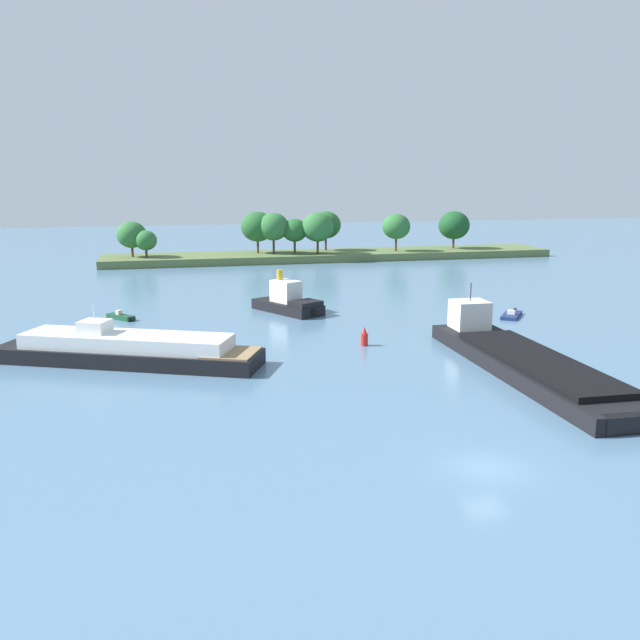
# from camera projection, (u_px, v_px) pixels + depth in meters

# --- Properties ---
(ground_plane) EXTENTS (400.00, 400.00, 0.00)m
(ground_plane) POSITION_uv_depth(u_px,v_px,m) (486.00, 468.00, 39.93)
(ground_plane) COLOR slate
(treeline_island) EXTENTS (87.90, 12.37, 9.37)m
(treeline_island) POSITION_uv_depth(u_px,v_px,m) (321.00, 242.00, 136.51)
(treeline_island) COLOR #566B3D
(treeline_island) RESTS_ON ground
(fishing_skiff) EXTENTS (4.43, 5.04, 0.87)m
(fishing_skiff) POSITION_uv_depth(u_px,v_px,m) (511.00, 315.00, 82.09)
(fishing_skiff) COLOR navy
(fishing_skiff) RESTS_ON ground
(white_riverboat) EXTENTS (23.89, 14.57, 5.16)m
(white_riverboat) POSITION_uv_depth(u_px,v_px,m) (128.00, 350.00, 61.75)
(white_riverboat) COLOR black
(white_riverboat) RESTS_ON ground
(tugboat) EXTENTS (7.86, 10.22, 5.02)m
(tugboat) POSITION_uv_depth(u_px,v_px,m) (288.00, 302.00, 84.63)
(tugboat) COLOR black
(tugboat) RESTS_ON ground
(cargo_barge) EXTENTS (6.82, 28.89, 5.88)m
(cargo_barge) POSITION_uv_depth(u_px,v_px,m) (524.00, 360.00, 59.24)
(cargo_barge) COLOR black
(cargo_barge) RESTS_ON ground
(small_motorboat) EXTENTS (3.36, 3.70, 1.03)m
(small_motorboat) POSITION_uv_depth(u_px,v_px,m) (121.00, 317.00, 80.73)
(small_motorboat) COLOR #19472D
(small_motorboat) RESTS_ON ground
(channel_buoy_red) EXTENTS (0.70, 0.70, 1.90)m
(channel_buoy_red) POSITION_uv_depth(u_px,v_px,m) (364.00, 338.00, 68.21)
(channel_buoy_red) COLOR red
(channel_buoy_red) RESTS_ON ground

